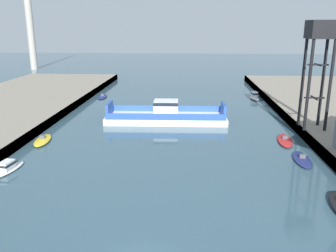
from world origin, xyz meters
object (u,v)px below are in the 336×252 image
at_px(moored_boat_far_left, 302,159).
at_px(smokestack_distant_a, 29,20).
at_px(moored_boat_upstream_a, 255,97).
at_px(chain_ferry, 166,115).
at_px(moored_boat_mid_left, 103,97).
at_px(moored_boat_mid_right, 8,167).
at_px(moored_boat_far_right, 285,140).
at_px(crane_tower, 321,42).
at_px(moored_boat_near_left, 43,140).

xyz_separation_m(moored_boat_far_left, smokestack_distant_a, (-74.92, 91.83, 18.25)).
xyz_separation_m(moored_boat_upstream_a, smokestack_distant_a, (-75.59, 53.38, 17.80)).
height_order(chain_ferry, moored_boat_mid_left, chain_ferry).
bearing_deg(moored_boat_mid_right, chain_ferry, 54.02).
bearing_deg(moored_boat_mid_right, moored_boat_far_right, 20.52).
distance_m(moored_boat_far_right, crane_tower, 14.77).
distance_m(chain_ferry, moored_boat_far_right, 20.70).
height_order(moored_boat_upstream_a, smokestack_distant_a, smokestack_distant_a).
relative_size(moored_boat_mid_left, moored_boat_mid_right, 1.07).
distance_m(moored_boat_mid_right, smokestack_distant_a, 106.70).
bearing_deg(moored_boat_near_left, chain_ferry, 35.86).
bearing_deg(chain_ferry, moored_boat_mid_left, 128.71).
xyz_separation_m(moored_boat_mid_left, moored_boat_far_left, (34.73, -38.11, -0.02)).
distance_m(moored_boat_upstream_a, smokestack_distant_a, 94.24).
bearing_deg(chain_ferry, moored_boat_near_left, -144.14).
height_order(moored_boat_far_left, moored_boat_far_right, moored_boat_far_right).
bearing_deg(moored_boat_far_right, chain_ferry, 150.88).
bearing_deg(smokestack_distant_a, moored_boat_far_left, -50.79).
distance_m(moored_boat_far_right, smokestack_distant_a, 114.10).
bearing_deg(moored_boat_mid_right, crane_tower, 21.80).
relative_size(moored_boat_upstream_a, smokestack_distant_a, 0.15).
bearing_deg(crane_tower, smokestack_distant_a, 134.10).
bearing_deg(smokestack_distant_a, crane_tower, -45.90).
relative_size(moored_boat_mid_left, moored_boat_upstream_a, 1.10).
bearing_deg(moored_boat_far_left, moored_boat_mid_right, -171.07).
relative_size(moored_boat_far_right, smokestack_distant_a, 0.19).
xyz_separation_m(chain_ferry, smokestack_distant_a, (-56.63, 74.24, 17.31)).
bearing_deg(chain_ferry, smokestack_distant_a, 127.34).
distance_m(chain_ferry, moored_boat_far_left, 25.39).
relative_size(moored_boat_upstream_a, crane_tower, 0.33).
relative_size(moored_boat_far_left, moored_boat_upstream_a, 1.17).
bearing_deg(moored_boat_mid_right, smokestack_distant_a, 112.27).
xyz_separation_m(moored_boat_mid_right, crane_tower, (39.25, 15.70, 13.58)).
xyz_separation_m(moored_boat_mid_right, moored_boat_upstream_a, (35.74, 43.96, 0.15)).
relative_size(chain_ferry, smokestack_distant_a, 0.61).
bearing_deg(moored_boat_far_right, moored_boat_mid_right, -159.48).
distance_m(chain_ferry, moored_boat_mid_left, 26.31).
distance_m(moored_boat_mid_left, moored_boat_mid_right, 43.62).
xyz_separation_m(chain_ferry, moored_boat_mid_right, (-16.77, -23.10, -0.65)).
xyz_separation_m(moored_boat_mid_right, moored_boat_far_right, (34.84, 13.04, -0.26)).
bearing_deg(moored_boat_far_right, moored_boat_mid_left, 138.46).
xyz_separation_m(moored_boat_near_left, moored_boat_mid_left, (0.72, 32.92, -0.06)).
relative_size(chain_ferry, moored_boat_mid_right, 3.98).
bearing_deg(smokestack_distant_a, moored_boat_upstream_a, -35.23).
distance_m(moored_boat_mid_left, moored_boat_upstream_a, 35.41).
xyz_separation_m(chain_ferry, moored_boat_upstream_a, (18.96, 20.85, -0.49)).
height_order(moored_boat_mid_right, smokestack_distant_a, smokestack_distant_a).
relative_size(moored_boat_far_right, crane_tower, 0.43).
xyz_separation_m(moored_boat_near_left, moored_boat_mid_right, (0.38, -10.70, 0.22)).
xyz_separation_m(chain_ferry, moored_boat_far_left, (18.29, -17.59, -0.94)).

